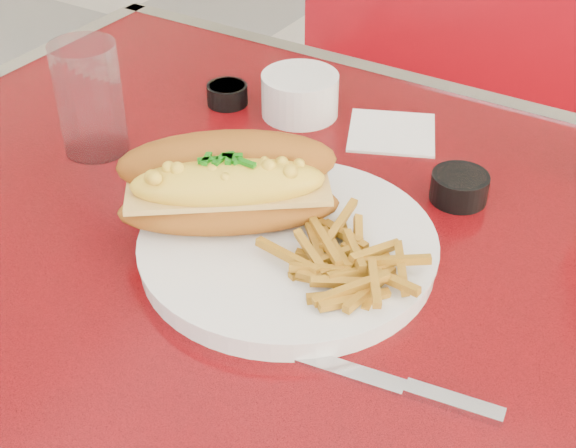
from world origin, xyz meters
The scene contains 12 objects.
diner_table centered at (0.00, 0.00, 0.61)m, with size 1.23×0.83×0.77m.
booth_bench_far centered at (0.00, 0.81, 0.29)m, with size 1.20×0.51×0.90m.
dinner_plate centered at (-0.03, -0.03, 0.78)m, with size 0.31×0.31×0.02m.
mac_hoagie centered at (-0.10, -0.03, 0.83)m, with size 0.24×0.22×0.10m.
fries_pile centered at (0.04, -0.05, 0.80)m, with size 0.11×0.10×0.03m, color #C48A21, non-canonical shape.
fork centered at (-0.09, 0.00, 0.79)m, with size 0.02×0.13×0.00m.
gravy_ramekin centered at (-0.17, 0.23, 0.80)m, with size 0.12×0.12×0.05m.
sauce_cup_left centered at (-0.27, 0.20, 0.78)m, with size 0.06×0.06×0.03m.
sauce_cup_right centered at (0.08, 0.15, 0.79)m, with size 0.08×0.08×0.03m.
water_tumbler centered at (-0.34, 0.02, 0.84)m, with size 0.08×0.08×0.13m, color silver.
knife centered at (0.13, -0.13, 0.77)m, with size 0.22×0.05×0.01m.
paper_napkin centered at (-0.05, 0.24, 0.77)m, with size 0.11×0.11×0.00m, color white.
Camera 1 is at (0.30, -0.57, 1.27)m, focal length 50.00 mm.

